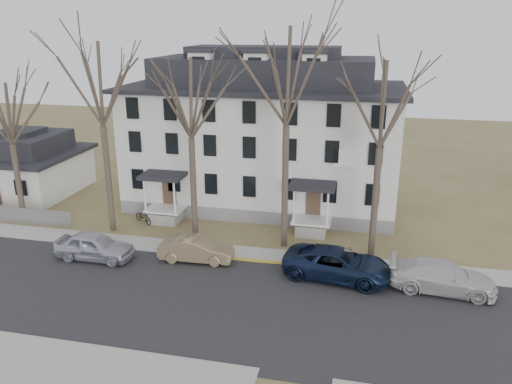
% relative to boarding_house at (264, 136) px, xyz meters
% --- Properties ---
extents(ground, '(120.00, 120.00, 0.00)m').
position_rel_boarding_house_xyz_m(ground, '(2.00, -17.95, -5.38)').
color(ground, olive).
rests_on(ground, ground).
extents(main_road, '(120.00, 10.00, 0.04)m').
position_rel_boarding_house_xyz_m(main_road, '(2.00, -15.95, -5.38)').
color(main_road, '#27272A').
rests_on(main_road, ground).
extents(far_sidewalk, '(120.00, 2.00, 0.08)m').
position_rel_boarding_house_xyz_m(far_sidewalk, '(2.00, -9.95, -5.38)').
color(far_sidewalk, '#A09F97').
rests_on(far_sidewalk, ground).
extents(near_sidewalk_left, '(20.00, 5.00, 0.08)m').
position_rel_boarding_house_xyz_m(near_sidewalk_left, '(-6.00, -22.95, -5.38)').
color(near_sidewalk_left, '#A09F97').
rests_on(near_sidewalk_left, ground).
extents(yellow_curb, '(14.00, 0.25, 0.06)m').
position_rel_boarding_house_xyz_m(yellow_curb, '(7.00, -10.85, -5.38)').
color(yellow_curb, gold).
rests_on(yellow_curb, ground).
extents(boarding_house, '(20.80, 12.36, 12.05)m').
position_rel_boarding_house_xyz_m(boarding_house, '(0.00, 0.00, 0.00)').
color(boarding_house, slate).
rests_on(boarding_house, ground).
extents(small_house, '(8.70, 8.70, 5.00)m').
position_rel_boarding_house_xyz_m(small_house, '(-20.00, -1.96, -3.13)').
color(small_house, silver).
rests_on(small_house, ground).
extents(tree_far_left, '(8.40, 8.40, 13.72)m').
position_rel_boarding_house_xyz_m(tree_far_left, '(-9.00, -8.15, 4.96)').
color(tree_far_left, '#473B31').
rests_on(tree_far_left, ground).
extents(tree_mid_left, '(7.80, 7.80, 12.74)m').
position_rel_boarding_house_xyz_m(tree_mid_left, '(-3.00, -8.15, 4.22)').
color(tree_mid_left, '#473B31').
rests_on(tree_mid_left, ground).
extents(tree_center, '(9.00, 9.00, 14.70)m').
position_rel_boarding_house_xyz_m(tree_center, '(3.00, -8.15, 5.71)').
color(tree_center, '#473B31').
rests_on(tree_center, ground).
extents(tree_mid_right, '(7.80, 7.80, 12.74)m').
position_rel_boarding_house_xyz_m(tree_mid_right, '(8.50, -8.15, 4.22)').
color(tree_mid_right, '#473B31').
rests_on(tree_mid_right, ground).
extents(tree_bungalow, '(6.60, 6.60, 10.78)m').
position_rel_boarding_house_xyz_m(tree_bungalow, '(-16.00, -8.15, 2.74)').
color(tree_bungalow, '#473B31').
rests_on(tree_bungalow, ground).
extents(car_silver, '(4.80, 1.95, 1.63)m').
position_rel_boarding_house_xyz_m(car_silver, '(-7.88, -12.54, -4.56)').
color(car_silver, '#B3B3C2').
rests_on(car_silver, ground).
extents(car_tan, '(4.52, 1.80, 1.46)m').
position_rel_boarding_house_xyz_m(car_tan, '(-1.79, -11.46, -4.65)').
color(car_tan, '#826B4D').
rests_on(car_tan, ground).
extents(car_navy, '(6.36, 3.56, 1.68)m').
position_rel_boarding_house_xyz_m(car_navy, '(6.63, -11.82, -4.54)').
color(car_navy, '#101B34').
rests_on(car_navy, ground).
extents(car_white, '(5.65, 2.60, 1.60)m').
position_rel_boarding_house_xyz_m(car_white, '(12.13, -12.08, -4.58)').
color(car_white, silver).
rests_on(car_white, ground).
extents(bicycle_left, '(1.88, 1.50, 0.95)m').
position_rel_boarding_house_xyz_m(bicycle_left, '(-7.44, -6.58, -4.90)').
color(bicycle_left, black).
rests_on(bicycle_left, ground).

